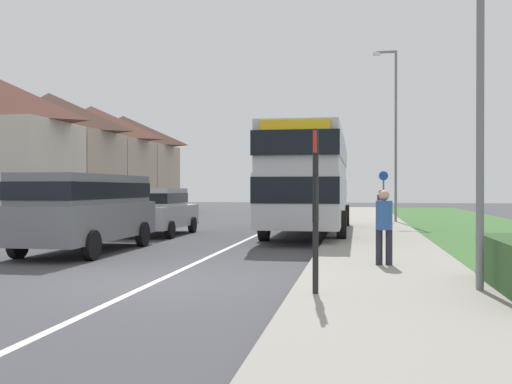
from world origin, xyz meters
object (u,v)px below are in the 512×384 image
object	(u,v)px
cycle_route_sign	(383,194)
bus_stop_sign	(316,199)
street_lamp_near	(474,15)
parked_van_grey	(86,206)
pedestrian_walking_away	(381,206)
street_lamp_mid	(394,126)
double_decker_bus	(310,177)
parked_car_silver	(159,210)
pedestrian_at_stop	(384,224)

from	to	relation	value
cycle_route_sign	bus_stop_sign	bearing A→B (deg)	-95.34
bus_stop_sign	street_lamp_near	xyz separation A→B (m)	(2.41, 0.77, 2.88)
parked_van_grey	pedestrian_walking_away	distance (m)	12.50
parked_van_grey	street_lamp_near	world-z (taller)	street_lamp_near
parked_van_grey	street_lamp_mid	distance (m)	16.88
cycle_route_sign	street_lamp_mid	bearing A→B (deg)	4.78
parked_van_grey	bus_stop_sign	world-z (taller)	bus_stop_sign
parked_van_grey	street_lamp_near	distance (m)	10.76
double_decker_bus	parked_car_silver	xyz separation A→B (m)	(-5.37, -1.41, -1.21)
parked_van_grey	street_lamp_near	bearing A→B (deg)	-29.47
cycle_route_sign	street_lamp_near	size ratio (longest dim) A/B	0.33
pedestrian_walking_away	cycle_route_sign	world-z (taller)	cycle_route_sign
bus_stop_sign	cycle_route_sign	xyz separation A→B (m)	(1.85, 19.73, -0.11)
pedestrian_walking_away	cycle_route_sign	size ratio (longest dim) A/B	0.66
double_decker_bus	cycle_route_sign	bearing A→B (deg)	66.39
bus_stop_sign	parked_car_silver	bearing A→B (deg)	119.35
double_decker_bus	parked_van_grey	size ratio (longest dim) A/B	1.99
pedestrian_at_stop	parked_car_silver	bearing A→B (deg)	133.73
street_lamp_mid	pedestrian_walking_away	bearing A→B (deg)	-99.54
parked_van_grey	parked_car_silver	xyz separation A→B (m)	(0.05, 5.71, -0.31)
bus_stop_sign	double_decker_bus	bearing A→B (deg)	94.96
street_lamp_near	pedestrian_walking_away	bearing A→B (deg)	93.28
cycle_route_sign	street_lamp_near	xyz separation A→B (m)	(0.57, -18.97, 2.99)
parked_van_grey	pedestrian_walking_away	world-z (taller)	parked_van_grey
cycle_route_sign	street_lamp_mid	world-z (taller)	street_lamp_mid
cycle_route_sign	street_lamp_near	bearing A→B (deg)	-88.29
parked_van_grey	bus_stop_sign	bearing A→B (deg)	-41.70
bus_stop_sign	street_lamp_mid	size ratio (longest dim) A/B	0.32
pedestrian_walking_away	parked_car_silver	bearing A→B (deg)	-154.80
double_decker_bus	street_lamp_near	distance (m)	12.88
cycle_route_sign	street_lamp_mid	xyz separation A→B (m)	(0.48, 0.04, 3.26)
bus_stop_sign	street_lamp_near	world-z (taller)	street_lamp_near
pedestrian_walking_away	cycle_route_sign	distance (m)	4.43
street_lamp_near	parked_car_silver	bearing A→B (deg)	129.57
double_decker_bus	street_lamp_mid	world-z (taller)	street_lamp_mid
pedestrian_walking_away	double_decker_bus	bearing A→B (deg)	-138.49
parked_car_silver	bus_stop_sign	bearing A→B (deg)	-60.65
parked_car_silver	street_lamp_mid	bearing A→B (deg)	43.08
pedestrian_at_stop	bus_stop_sign	xyz separation A→B (m)	(-1.17, -3.53, 0.56)
cycle_route_sign	street_lamp_near	world-z (taller)	street_lamp_near
pedestrian_at_stop	cycle_route_sign	world-z (taller)	cycle_route_sign
bus_stop_sign	cycle_route_sign	world-z (taller)	bus_stop_sign
parked_car_silver	pedestrian_walking_away	distance (m)	8.91
pedestrian_walking_away	cycle_route_sign	bearing A→B (deg)	86.49
double_decker_bus	pedestrian_walking_away	world-z (taller)	double_decker_bus
parked_van_grey	street_lamp_near	size ratio (longest dim) A/B	0.70
double_decker_bus	pedestrian_at_stop	distance (m)	9.75
double_decker_bus	parked_car_silver	distance (m)	5.68
parked_car_silver	pedestrian_walking_away	bearing A→B (deg)	25.20
street_lamp_mid	street_lamp_near	bearing A→B (deg)	-89.73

